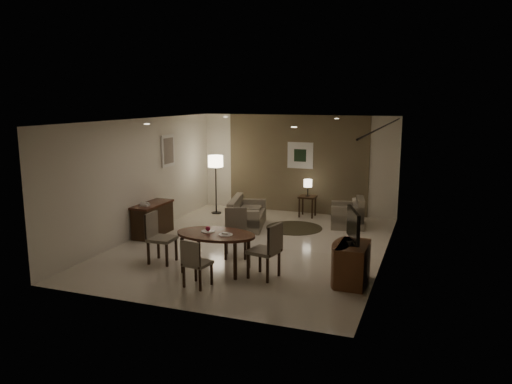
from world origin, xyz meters
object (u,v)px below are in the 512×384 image
at_px(side_table, 307,206).
at_px(tv_cabinet, 353,264).
at_px(chair_far, 236,234).
at_px(chair_near, 198,263).
at_px(chair_right, 264,250).
at_px(sofa, 248,213).
at_px(floor_lamp, 216,185).
at_px(armchair, 347,212).
at_px(chair_left, 162,238).
at_px(dining_table, 216,252).
at_px(console_desk, 153,219).

bearing_deg(side_table, tv_cabinet, -66.60).
relative_size(tv_cabinet, side_table, 1.60).
bearing_deg(chair_far, tv_cabinet, -35.83).
relative_size(chair_near, chair_right, 0.84).
xyz_separation_m(tv_cabinet, chair_near, (-2.45, -1.03, 0.07)).
bearing_deg(tv_cabinet, chair_near, -157.13).
bearing_deg(sofa, tv_cabinet, -146.92).
distance_m(tv_cabinet, chair_near, 2.66).
xyz_separation_m(chair_near, side_table, (0.49, 5.57, -0.14)).
height_order(chair_far, side_table, chair_far).
xyz_separation_m(tv_cabinet, chair_right, (-1.54, -0.25, 0.15)).
height_order(tv_cabinet, chair_right, chair_right).
bearing_deg(floor_lamp, sofa, -38.69).
bearing_deg(chair_right, armchair, -178.64).
bearing_deg(chair_left, floor_lamp, 8.25).
relative_size(chair_right, floor_lamp, 0.62).
relative_size(chair_right, armchair, 1.20).
bearing_deg(tv_cabinet, floor_lamp, 137.64).
bearing_deg(dining_table, chair_right, -2.95).
relative_size(chair_left, chair_right, 0.98).
height_order(chair_left, sofa, chair_left).
bearing_deg(armchair, chair_right, -21.82).
bearing_deg(console_desk, dining_table, -35.35).
xyz_separation_m(chair_far, chair_left, (-1.20, -0.82, 0.01)).
bearing_deg(floor_lamp, dining_table, -65.40).
bearing_deg(chair_left, chair_near, -128.38).
distance_m(chair_near, side_table, 5.59).
distance_m(chair_right, side_table, 4.81).
distance_m(chair_right, floor_lamp, 5.19).
height_order(console_desk, chair_right, chair_right).
relative_size(chair_left, side_table, 1.74).
bearing_deg(floor_lamp, tv_cabinet, -42.36).
bearing_deg(chair_left, side_table, -22.17).
relative_size(dining_table, chair_far, 1.57).
distance_m(console_desk, side_table, 4.22).
height_order(console_desk, sofa, console_desk).
distance_m(dining_table, armchair, 4.37).
distance_m(console_desk, chair_right, 3.78).
height_order(chair_right, armchair, chair_right).
bearing_deg(dining_table, console_desk, 144.65).
height_order(console_desk, chair_far, chair_far).
distance_m(chair_far, chair_left, 1.45).
height_order(tv_cabinet, chair_near, chair_near).
height_order(chair_far, chair_left, chair_left).
distance_m(sofa, side_table, 1.93).
height_order(tv_cabinet, chair_left, chair_left).
relative_size(dining_table, chair_left, 1.55).
relative_size(console_desk, chair_right, 1.20).
distance_m(chair_left, side_table, 4.99).
xyz_separation_m(chair_near, sofa, (-0.64, 4.00, -0.06)).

